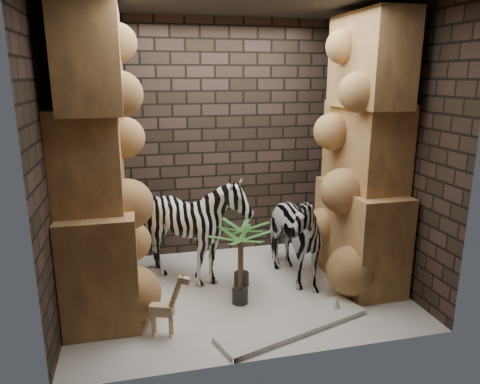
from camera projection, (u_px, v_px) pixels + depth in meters
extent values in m
plane|color=beige|center=(238.00, 291.00, 4.94)|extent=(3.50, 3.50, 0.00)
plane|color=black|center=(216.00, 140.00, 5.73)|extent=(3.50, 0.00, 3.50)
plane|color=black|center=(276.00, 185.00, 3.38)|extent=(3.50, 0.00, 3.50)
plane|color=black|center=(56.00, 165.00, 4.16)|extent=(0.00, 3.00, 3.00)
plane|color=black|center=(392.00, 151.00, 4.95)|extent=(0.00, 3.00, 3.00)
imported|color=white|center=(288.00, 226.00, 5.05)|extent=(0.76, 1.19, 1.31)
imported|color=white|center=(195.00, 234.00, 5.03)|extent=(1.10, 1.33, 1.16)
cube|color=silver|center=(293.00, 325.00, 4.22)|extent=(1.58, 0.83, 0.05)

